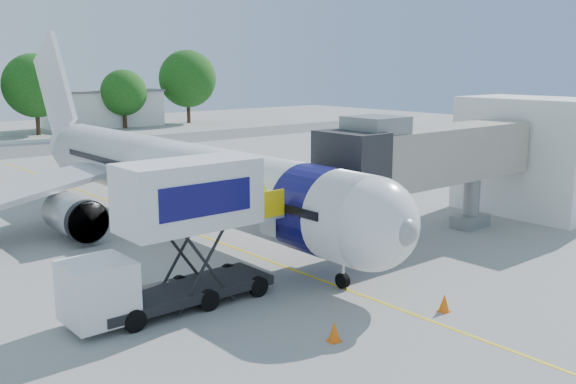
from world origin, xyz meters
TOP-DOWN VIEW (x-y plane):
  - ground at (0.00, 0.00)m, footprint 160.00×160.00m
  - guidance_line at (0.00, 0.00)m, footprint 0.15×70.00m
  - aircraft at (0.00, 4.12)m, footprint 34.17×37.73m
  - jet_bridge at (7.99, -7.00)m, footprint 13.90×3.20m
  - terminal_stub at (18.50, -7.00)m, footprint 5.00×8.00m
  - catering_hiloader at (-6.27, -7.00)m, footprint 8.50×2.44m
  - ground_tug at (0.64, -16.22)m, footprint 3.46×1.91m
  - safety_cone_a at (1.08, -13.72)m, footprint 0.42×0.42m
  - safety_cone_b at (-3.83, -12.97)m, footprint 0.44×0.44m
  - outbuilding_right at (22.00, 62.00)m, footprint 16.40×7.40m
  - tree_e at (10.70, 56.84)m, footprint 8.12×8.12m
  - tree_f at (23.36, 58.06)m, footprint 6.48×6.48m
  - tree_g at (34.63, 59.28)m, footprint 8.74×8.74m

SIDE VIEW (x-z plane):
  - ground at x=0.00m, z-range 0.00..0.00m
  - guidance_line at x=0.00m, z-range 0.00..0.01m
  - safety_cone_a at x=1.08m, z-range -0.01..0.66m
  - safety_cone_b at x=-3.83m, z-range -0.01..0.68m
  - ground_tug at x=0.64m, z-range 0.03..1.38m
  - outbuilding_right at x=22.00m, z-range 0.01..5.31m
  - catering_hiloader at x=-6.27m, z-range 0.01..5.51m
  - aircraft at x=0.00m, z-range -2.73..8.62m
  - terminal_stub at x=18.50m, z-range 0.00..7.00m
  - jet_bridge at x=7.99m, z-range 1.04..7.64m
  - tree_f at x=23.36m, z-range 0.88..9.15m
  - tree_e at x=10.70m, z-range 1.11..11.46m
  - tree_g at x=34.63m, z-range 1.19..12.33m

